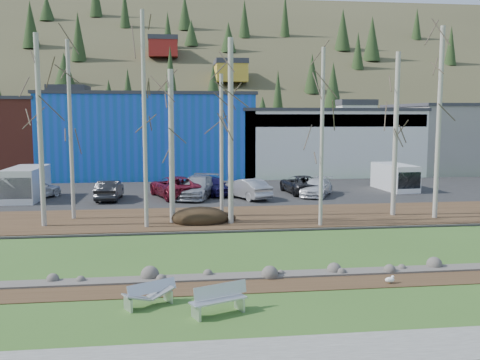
{
  "coord_description": "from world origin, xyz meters",
  "views": [
    {
      "loc": [
        -3.81,
        -16.33,
        6.1
      ],
      "look_at": [
        -0.03,
        13.07,
        2.5
      ],
      "focal_mm": 40.0,
      "sensor_mm": 36.0,
      "label": 1
    }
  ],
  "objects": [
    {
      "name": "car_7",
      "position": [
        6.85,
        21.93,
        0.78
      ],
      "size": [
        3.65,
        4.77,
        1.29
      ],
      "primitive_type": "imported",
      "rotation": [
        0.0,
        0.0,
        -0.48
      ],
      "color": "silver",
      "rests_on": "parking_lot"
    },
    {
      "name": "birch_4",
      "position": [
        -0.59,
        12.68,
        5.19
      ],
      "size": [
        0.29,
        0.29,
        10.07
      ],
      "color": "beige",
      "rests_on": "far_bank"
    },
    {
      "name": "car_6",
      "position": [
        6.02,
        23.44,
        0.83
      ],
      "size": [
        2.74,
        5.18,
        1.39
      ],
      "primitive_type": "imported",
      "rotation": [
        0.0,
        0.0,
        3.23
      ],
      "color": "#252527",
      "rests_on": "parking_lot"
    },
    {
      "name": "building_grey",
      "position": [
        28.0,
        39.0,
        3.66
      ],
      "size": [
        14.28,
        12.24,
        7.3
      ],
      "color": "gray",
      "rests_on": "ground"
    },
    {
      "name": "car_2",
      "position": [
        -3.62,
        22.63,
        0.91
      ],
      "size": [
        4.16,
        6.08,
        1.55
      ],
      "primitive_type": "imported",
      "rotation": [
        0.0,
        0.0,
        3.46
      ],
      "color": "maroon",
      "rests_on": "parking_lot"
    },
    {
      "name": "birch_2",
      "position": [
        -3.81,
        13.3,
        4.37
      ],
      "size": [
        0.3,
        0.3,
        8.43
      ],
      "color": "beige",
      "rests_on": "far_bank"
    },
    {
      "name": "footpath",
      "position": [
        0.0,
        -3.5,
        0.02
      ],
      "size": [
        80.0,
        2.0,
        0.04
      ],
      "primitive_type": "cube",
      "color": "#60605C",
      "rests_on": "ground"
    },
    {
      "name": "dirt_mound",
      "position": [
        -2.28,
        13.14,
        0.46
      ],
      "size": [
        3.2,
        2.26,
        0.63
      ],
      "primitive_type": "ellipsoid",
      "color": "black",
      "rests_on": "far_bank"
    },
    {
      "name": "dirt_strip",
      "position": [
        0.0,
        2.1,
        0.01
      ],
      "size": [
        80.0,
        1.8,
        0.03
      ],
      "primitive_type": "cube",
      "color": "#382616",
      "rests_on": "ground"
    },
    {
      "name": "bench_intact",
      "position": [
        -2.43,
        -0.48,
        0.45
      ],
      "size": [
        1.88,
        1.19,
        0.91
      ],
      "rotation": [
        0.0,
        0.0,
        0.4
      ],
      "color": "silver",
      "rests_on": "ground"
    },
    {
      "name": "ground",
      "position": [
        0.0,
        0.0,
        0.0
      ],
      "size": [
        200.0,
        200.0,
        0.0
      ],
      "primitive_type": "plane",
      "color": "#345920",
      "rests_on": "ground"
    },
    {
      "name": "birch_7",
      "position": [
        9.35,
        13.88,
        4.96
      ],
      "size": [
        0.28,
        0.28,
        9.62
      ],
      "color": "beige",
      "rests_on": "far_bank"
    },
    {
      "name": "birch_6",
      "position": [
        4.18,
        11.49,
        4.9
      ],
      "size": [
        0.2,
        0.2,
        9.5
      ],
      "color": "beige",
      "rests_on": "far_bank"
    },
    {
      "name": "parking_lot",
      "position": [
        0.0,
        25.0,
        0.07
      ],
      "size": [
        80.0,
        14.0,
        0.14
      ],
      "primitive_type": "cube",
      "color": "black",
      "rests_on": "ground"
    },
    {
      "name": "near_bank_rocks",
      "position": [
        0.0,
        3.1,
        0.0
      ],
      "size": [
        80.0,
        0.8,
        0.5
      ],
      "primitive_type": null,
      "color": "#47423D",
      "rests_on": "ground"
    },
    {
      "name": "car_5",
      "position": [
        1.53,
        21.31,
        0.86
      ],
      "size": [
        3.23,
        4.61,
        1.44
      ],
      "primitive_type": "imported",
      "rotation": [
        0.0,
        0.0,
        3.58
      ],
      "color": "#AEAEB0",
      "rests_on": "parking_lot"
    },
    {
      "name": "building_blue",
      "position": [
        -6.0,
        39.0,
        4.16
      ],
      "size": [
        20.4,
        12.24,
        8.3
      ],
      "color": "#134FA9",
      "rests_on": "ground"
    },
    {
      "name": "van_white",
      "position": [
        13.95,
        24.09,
        1.17
      ],
      "size": [
        2.28,
        4.85,
        2.07
      ],
      "rotation": [
        0.0,
        0.0,
        0.07
      ],
      "color": "white",
      "rests_on": "parking_lot"
    },
    {
      "name": "far_bank_rocks",
      "position": [
        0.0,
        11.3,
        0.0
      ],
      "size": [
        80.0,
        0.8,
        0.46
      ],
      "primitive_type": null,
      "color": "#47423D",
      "rests_on": "ground"
    },
    {
      "name": "river",
      "position": [
        0.0,
        7.2,
        0.0
      ],
      "size": [
        80.0,
        8.0,
        0.9
      ],
      "primitive_type": null,
      "color": "#121A31",
      "rests_on": "ground"
    },
    {
      "name": "far_bank",
      "position": [
        0.0,
        14.5,
        0.07
      ],
      "size": [
        80.0,
        7.0,
        0.15
      ],
      "primitive_type": "cube",
      "color": "#382616",
      "rests_on": "ground"
    },
    {
      "name": "car_3",
      "position": [
        -2.0,
        22.08,
        0.93
      ],
      "size": [
        3.85,
        5.85,
        1.58
      ],
      "primitive_type": "imported",
      "rotation": [
        0.0,
        0.0,
        -0.33
      ],
      "color": "#999CA1",
      "rests_on": "parking_lot"
    },
    {
      "name": "car_1",
      "position": [
        -8.22,
        21.95,
        0.84
      ],
      "size": [
        1.66,
        4.29,
        1.39
      ],
      "primitive_type": "imported",
      "rotation": [
        0.0,
        0.0,
        3.1
      ],
      "color": "black",
      "rests_on": "parking_lot"
    },
    {
      "name": "bench_damaged",
      "position": [
        -4.58,
        0.52,
        0.38
      ],
      "size": [
        1.73,
        1.28,
        0.75
      ],
      "rotation": [
        0.0,
        0.0,
        0.5
      ],
      "color": "silver",
      "rests_on": "ground"
    },
    {
      "name": "car_0",
      "position": [
        -13.53,
        22.94,
        0.86
      ],
      "size": [
        3.36,
        4.55,
        1.44
      ],
      "primitive_type": "imported",
      "rotation": [
        0.0,
        0.0,
        2.69
      ],
      "color": "silver",
      "rests_on": "parking_lot"
    },
    {
      "name": "birch_0",
      "position": [
        -10.72,
        13.22,
        5.26
      ],
      "size": [
        0.26,
        0.26,
        10.22
      ],
      "color": "beige",
      "rests_on": "far_bank"
    },
    {
      "name": "car_4",
      "position": [
        -0.75,
        23.33,
        0.85
      ],
      "size": [
        3.08,
        4.5,
        1.42
      ],
      "primitive_type": "imported",
      "rotation": [
        0.0,
        0.0,
        0.37
      ],
      "color": "#181244",
      "rests_on": "parking_lot"
    },
    {
      "name": "van_grey",
      "position": [
        -14.08,
        22.63,
        1.29
      ],
      "size": [
        2.26,
        5.28,
        2.3
      ],
      "rotation": [
        0.0,
        0.0,
        -0.01
      ],
      "color": "silver",
      "rests_on": "parking_lot"
    },
    {
      "name": "building_white",
      "position": [
        12.0,
        38.98,
        3.41
      ],
      "size": [
        18.36,
        12.24,
        6.8
      ],
      "color": "silver",
      "rests_on": "ground"
    },
    {
      "name": "birch_8",
      "position": [
        11.43,
        12.75,
        5.63
      ],
      "size": [
        0.27,
        0.27,
        10.95
      ],
      "color": "beige",
      "rests_on": "far_bank"
    },
    {
      "name": "birch_5",
      "position": [
        -0.91,
        14.73,
        4.31
      ],
      "size": [
        0.22,
        0.22,
        8.32
      ],
      "color": "beige",
      "rests_on": "far_bank"
    },
    {
      "name": "hillside",
      "position": [
        0.0,
        84.0,
        17.5
      ],
      "size": [
        160.0,
        72.0,
        35.0
      ],
      "primitive_type": null,
      "color": "#36331F",
      "rests_on": "ground"
    },
    {
      "name": "seagull",
      "position": [
        4.0,
        1.65,
        0.17
      ],
      "size": [
        0.41,
        0.21,
        0.3
      ],
      "rotation": [
        0.0,
        0.0,
        0.41
      ],
      "color": "gold",
      "rests_on": "ground"
    },
    {
      "name": "birch_1",
      "position": [
        -9.5,
        15.18,
        5.23
      ],
      "size": [
        0.22,
        0.22,
        10.17
      ],
      "color": "beige",
      "rests_on": "far_bank"
    },
    {
      "name": "birch_3",
      "position": [
        -5.2,
        12.25,
        5.82
      ],
      "size": [
        0.21,
        0.21,
        11.33
      ],
      "color": "beige",
      "rests_on": "far_bank"
    }
  ]
}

